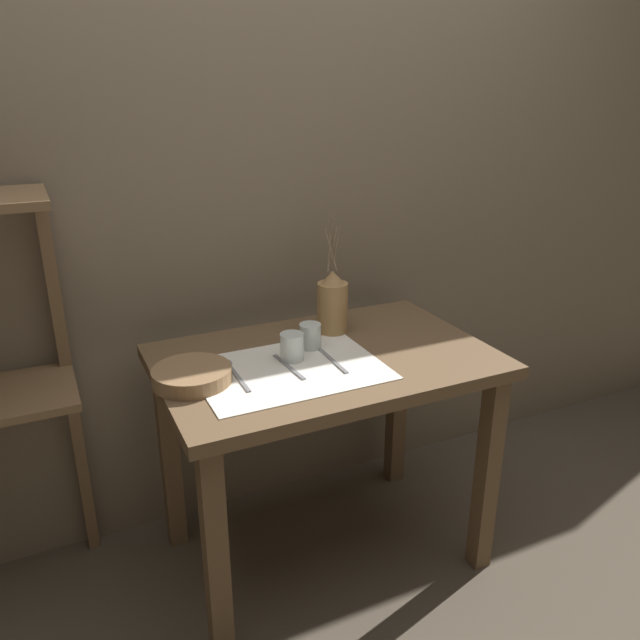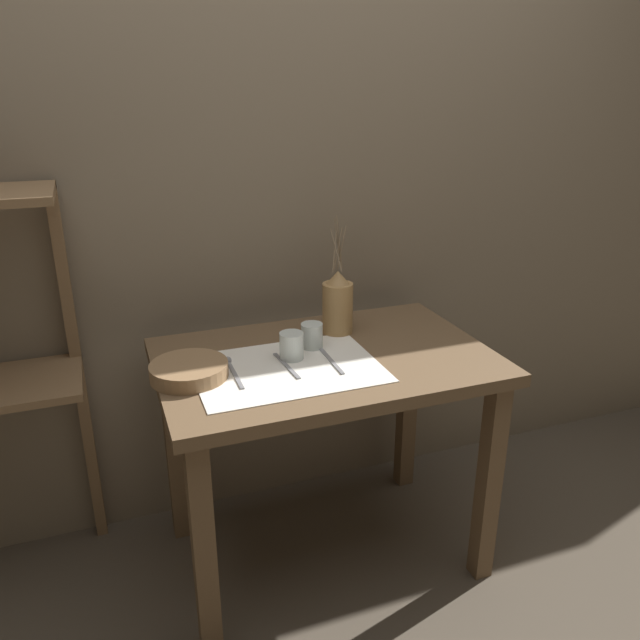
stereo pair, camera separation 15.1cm
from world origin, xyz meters
The scene contains 11 objects.
ground_plane centered at (0.00, 0.00, 0.00)m, with size 12.00×12.00×0.00m, color brown.
stone_wall_back centered at (0.00, 0.45, 1.20)m, with size 7.00×0.06×2.40m.
wooden_table centered at (0.00, 0.00, 0.63)m, with size 1.03×0.67×0.76m.
linen_cloth centered at (-0.14, -0.05, 0.76)m, with size 0.54×0.39×0.00m.
pitcher_with_flowers centered at (0.11, 0.16, 0.86)m, with size 0.10×0.10×0.40m.
wooden_bowl centered at (-0.42, -0.01, 0.78)m, with size 0.22×0.22×0.05m.
glass_tumbler_near centered at (-0.11, 0.01, 0.80)m, with size 0.07×0.07×0.08m.
glass_tumbler_far centered at (-0.02, 0.07, 0.80)m, with size 0.07×0.07×0.08m.
spoon_inner centered at (-0.30, 0.01, 0.76)m, with size 0.02×0.20×0.02m.
knife_center centered at (-0.14, -0.04, 0.76)m, with size 0.03×0.19×0.00m.
fork_outer centered at (0.00, -0.06, 0.76)m, with size 0.02×0.19×0.00m.
Camera 1 is at (-0.77, -1.59, 1.55)m, focal length 35.00 mm.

